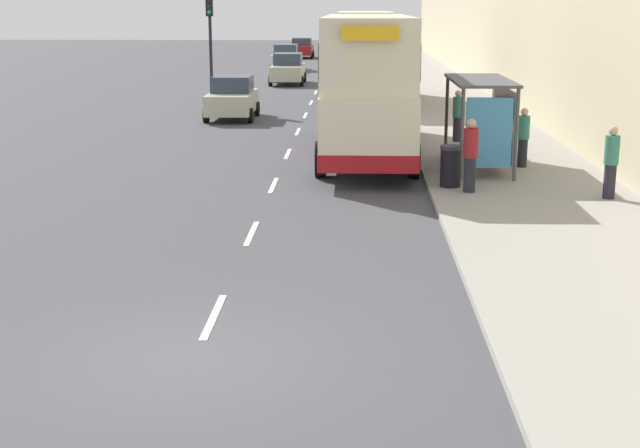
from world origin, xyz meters
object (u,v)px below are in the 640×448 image
pedestrian_at_shelter (470,155)px  traffic_light_far_kerb (210,32)px  car_3 (302,48)px  pedestrian_1 (611,162)px  litter_bin (451,166)px  car_1 (232,98)px  pedestrian_2 (511,128)px  pedestrian_4 (458,115)px  double_decker_bus_near (367,83)px  bus_shelter (487,107)px  double_decker_bus_ahead (365,56)px  car_2 (286,58)px  pedestrian_3 (523,137)px  car_0 (288,69)px

pedestrian_at_shelter → traffic_light_far_kerb: (-9.35, 18.98, 2.37)m
car_3 → pedestrian_1: bearing=100.3°
pedestrian_1 → car_3: bearing=100.3°
litter_bin → traffic_light_far_kerb: traffic_light_far_kerb is taller
car_1 → car_3: car_1 is taller
car_3 → pedestrian_2: bearing=99.8°
pedestrian_4 → double_decker_bus_near: bearing=-141.5°
bus_shelter → double_decker_bus_ahead: size_ratio=0.40×
pedestrian_4 → bus_shelter: bearing=-87.7°
car_1 → traffic_light_far_kerb: bearing=-69.0°
pedestrian_4 → traffic_light_far_kerb: (-9.96, 10.60, 2.41)m
pedestrian_at_shelter → litter_bin: (-0.40, 0.65, -0.39)m
car_1 → car_3: (0.32, 43.76, -0.01)m
double_decker_bus_ahead → traffic_light_far_kerb: traffic_light_far_kerb is taller
double_decker_bus_ahead → traffic_light_far_kerb: bearing=-162.4°
pedestrian_1 → pedestrian_2: size_ratio=0.95×
double_decker_bus_ahead → litter_bin: bearing=-84.5°
car_3 → double_decker_bus_near: bearing=95.5°
car_2 → pedestrian_3: (9.78, -40.05, 0.09)m
car_0 → car_2: bearing=-85.0°
car_3 → pedestrian_at_shelter: size_ratio=2.34×
double_decker_bus_ahead → pedestrian_at_shelter: 21.35m
pedestrian_4 → pedestrian_1: bearing=-73.8°
pedestrian_4 → litter_bin: bearing=-97.5°
double_decker_bus_ahead → car_1: bearing=-132.8°
car_0 → car_2: car_2 is taller
car_0 → car_3: (-0.75, 27.00, -0.03)m
double_decker_bus_near → pedestrian_4: size_ratio=6.41×
car_0 → car_2: (-1.01, 11.63, 0.01)m
car_2 → pedestrian_3: 41.23m
car_2 → traffic_light_far_kerb: bearing=86.5°
traffic_light_far_kerb → pedestrian_1: bearing=-57.3°
pedestrian_2 → traffic_light_far_kerb: traffic_light_far_kerb is taller
double_decker_bus_ahead → car_2: (-5.46, 22.43, -1.38)m
car_2 → pedestrian_1: pedestrian_1 is taller
car_0 → car_1: car_0 is taller
litter_bin → car_0: bearing=101.6°
car_1 → pedestrian_4: (8.52, -6.84, 0.15)m
car_1 → pedestrian_1: (11.13, -15.84, 0.16)m
car_0 → pedestrian_1: pedestrian_1 is taller
car_1 → litter_bin: car_1 is taller
pedestrian_1 → pedestrian_2: pedestrian_2 is taller
pedestrian_at_shelter → bus_shelter: bearing=75.2°
traffic_light_far_kerb → double_decker_bus_ahead: bearing=17.6°
litter_bin → traffic_light_far_kerb: (-8.95, 18.33, 2.76)m
car_1 → pedestrian_at_shelter: 17.15m
car_0 → car_2: size_ratio=1.00×
litter_bin → pedestrian_4: bearing=82.5°
pedestrian_at_shelter → pedestrian_2: (1.78, 4.81, 0.00)m
bus_shelter → pedestrian_at_shelter: bus_shelter is taller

